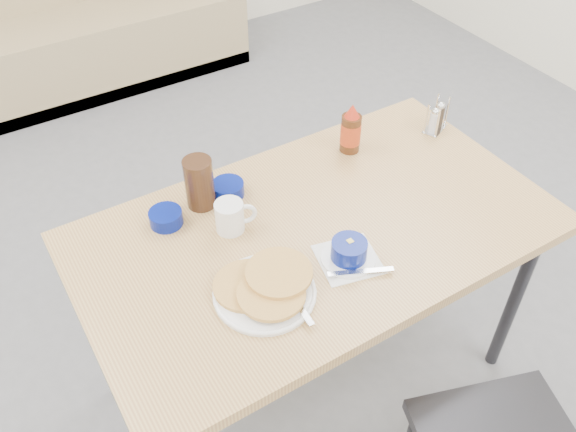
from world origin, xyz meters
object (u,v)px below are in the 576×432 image
pancake_plate (265,288)px  amber_tumbler (199,183)px  creamer_bowl (166,218)px  booth_bench (81,26)px  syrup_bottle (351,131)px  condiment_caddy (436,120)px  butter_bowl (228,189)px  coffee_mug (231,216)px  grits_setting (349,253)px  dining_table (317,242)px

pancake_plate → amber_tumbler: bearing=88.3°
creamer_bowl → booth_bench: bearing=80.8°
creamer_bowl → syrup_bottle: size_ratio=0.55×
booth_bench → condiment_caddy: 2.46m
creamer_bowl → butter_bowl: 0.22m
coffee_mug → amber_tumbler: amber_tumbler is taller
creamer_bowl → condiment_caddy: condiment_caddy is taller
pancake_plate → condiment_caddy: condiment_caddy is taller
grits_setting → butter_bowl: (-0.15, 0.42, -0.01)m
coffee_mug → butter_bowl: bearing=66.3°
grits_setting → creamer_bowl: (-0.37, 0.40, -0.01)m
pancake_plate → syrup_bottle: bearing=35.4°
booth_bench → coffee_mug: (-0.22, -2.41, 0.46)m
creamer_bowl → butter_bowl: size_ratio=0.99×
grits_setting → syrup_bottle: size_ratio=1.17×
booth_bench → coffee_mug: size_ratio=15.61×
coffee_mug → condiment_caddy: 0.85m
condiment_caddy → syrup_bottle: 0.33m
coffee_mug → grits_setting: 0.36m
coffee_mug → creamer_bowl: bearing=141.8°
dining_table → creamer_bowl: 0.45m
booth_bench → dining_table: size_ratio=1.36×
butter_bowl → amber_tumbler: 0.11m
butter_bowl → booth_bench: bearing=86.1°
dining_table → booth_bench: bearing=90.0°
creamer_bowl → coffee_mug: bearing=-38.2°
butter_bowl → condiment_caddy: 0.79m
coffee_mug → amber_tumbler: bearing=100.8°
pancake_plate → syrup_bottle: size_ratio=1.65×
syrup_bottle → condiment_caddy: bearing=-10.6°
syrup_bottle → dining_table: bearing=-139.4°
creamer_bowl → amber_tumbler: amber_tumbler is taller
grits_setting → syrup_bottle: 0.51m
dining_table → grits_setting: size_ratio=6.75×
booth_bench → condiment_caddy: booth_bench is taller
coffee_mug → creamer_bowl: (-0.15, 0.12, -0.03)m
pancake_plate → coffee_mug: coffee_mug is taller
pancake_plate → grits_setting: 0.26m
booth_bench → amber_tumbler: (-0.24, -2.26, 0.49)m
pancake_plate → condiment_caddy: bearing=20.8°
dining_table → pancake_plate: size_ratio=4.76×
coffee_mug → condiment_caddy: bearing=4.9°
condiment_caddy → grits_setting: bearing=-175.1°
pancake_plate → creamer_bowl: size_ratio=2.99×
creamer_bowl → grits_setting: bearing=-47.4°
amber_tumbler → syrup_bottle: bearing=-1.2°
booth_bench → pancake_plate: 2.72m
grits_setting → condiment_caddy: (0.63, 0.35, 0.01)m
condiment_caddy → creamer_bowl: bearing=152.8°
booth_bench → amber_tumbler: bearing=-96.1°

